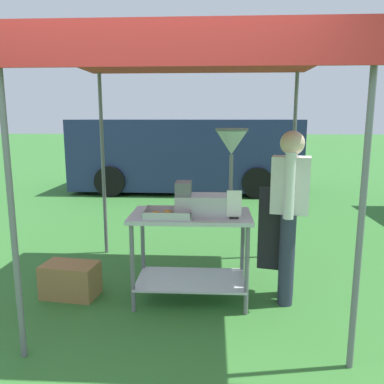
{
  "coord_description": "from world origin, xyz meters",
  "views": [
    {
      "loc": [
        0.49,
        -2.66,
        1.72
      ],
      "look_at": [
        0.29,
        1.05,
        1.02
      ],
      "focal_mm": 36.56,
      "sensor_mm": 36.0,
      "label": 1
    }
  ],
  "objects_px": {
    "donut_fryer": "(214,181)",
    "menu_sign": "(234,207)",
    "donut_cart": "(191,239)",
    "supply_crate": "(70,280)",
    "stall_canopy": "(191,61)",
    "van_navy": "(187,154)",
    "vendor": "(289,208)",
    "donut_tray": "(168,215)"
  },
  "relations": [
    {
      "from": "donut_fryer",
      "to": "menu_sign",
      "type": "bearing_deg",
      "value": -38.53
    },
    {
      "from": "donut_fryer",
      "to": "menu_sign",
      "type": "height_order",
      "value": "donut_fryer"
    },
    {
      "from": "donut_cart",
      "to": "supply_crate",
      "type": "distance_m",
      "value": 1.26
    },
    {
      "from": "donut_cart",
      "to": "supply_crate",
      "type": "relative_size",
      "value": 1.99
    },
    {
      "from": "stall_canopy",
      "to": "supply_crate",
      "type": "distance_m",
      "value": 2.37
    },
    {
      "from": "supply_crate",
      "to": "van_navy",
      "type": "height_order",
      "value": "van_navy"
    },
    {
      "from": "supply_crate",
      "to": "van_navy",
      "type": "bearing_deg",
      "value": 82.75
    },
    {
      "from": "menu_sign",
      "to": "vendor",
      "type": "relative_size",
      "value": 0.16
    },
    {
      "from": "donut_tray",
      "to": "stall_canopy",
      "type": "bearing_deg",
      "value": 49.92
    },
    {
      "from": "stall_canopy",
      "to": "van_navy",
      "type": "relative_size",
      "value": 0.48
    },
    {
      "from": "donut_cart",
      "to": "donut_tray",
      "type": "bearing_deg",
      "value": -145.62
    },
    {
      "from": "donut_tray",
      "to": "vendor",
      "type": "distance_m",
      "value": 1.11
    },
    {
      "from": "van_navy",
      "to": "donut_fryer",
      "type": "bearing_deg",
      "value": -83.82
    },
    {
      "from": "vendor",
      "to": "van_navy",
      "type": "xyz_separation_m",
      "value": [
        -1.33,
        5.84,
        -0.03
      ]
    },
    {
      "from": "donut_fryer",
      "to": "vendor",
      "type": "relative_size",
      "value": 0.49
    },
    {
      "from": "supply_crate",
      "to": "stall_canopy",
      "type": "bearing_deg",
      "value": 4.14
    },
    {
      "from": "vendor",
      "to": "supply_crate",
      "type": "distance_m",
      "value": 2.21
    },
    {
      "from": "donut_cart",
      "to": "vendor",
      "type": "xyz_separation_m",
      "value": [
        0.9,
        0.06,
        0.3
      ]
    },
    {
      "from": "supply_crate",
      "to": "vendor",
      "type": "bearing_deg",
      "value": 1.19
    },
    {
      "from": "donut_cart",
      "to": "donut_tray",
      "type": "height_order",
      "value": "donut_tray"
    },
    {
      "from": "stall_canopy",
      "to": "menu_sign",
      "type": "relative_size",
      "value": 10.16
    },
    {
      "from": "donut_cart",
      "to": "van_navy",
      "type": "relative_size",
      "value": 0.21
    },
    {
      "from": "stall_canopy",
      "to": "donut_tray",
      "type": "relative_size",
      "value": 5.88
    },
    {
      "from": "stall_canopy",
      "to": "menu_sign",
      "type": "height_order",
      "value": "stall_canopy"
    },
    {
      "from": "donut_tray",
      "to": "menu_sign",
      "type": "distance_m",
      "value": 0.59
    },
    {
      "from": "donut_fryer",
      "to": "menu_sign",
      "type": "relative_size",
      "value": 3.12
    },
    {
      "from": "van_navy",
      "to": "vendor",
      "type": "bearing_deg",
      "value": -77.12
    },
    {
      "from": "supply_crate",
      "to": "donut_cart",
      "type": "bearing_deg",
      "value": -0.62
    },
    {
      "from": "stall_canopy",
      "to": "donut_fryer",
      "type": "relative_size",
      "value": 3.25
    },
    {
      "from": "menu_sign",
      "to": "donut_tray",
      "type": "bearing_deg",
      "value": 177.86
    },
    {
      "from": "donut_tray",
      "to": "van_navy",
      "type": "xyz_separation_m",
      "value": [
        -0.24,
        6.02,
        0.01
      ]
    },
    {
      "from": "donut_cart",
      "to": "donut_fryer",
      "type": "distance_m",
      "value": 0.59
    },
    {
      "from": "stall_canopy",
      "to": "vendor",
      "type": "relative_size",
      "value": 1.58
    },
    {
      "from": "donut_tray",
      "to": "menu_sign",
      "type": "bearing_deg",
      "value": -2.14
    },
    {
      "from": "donut_tray",
      "to": "van_navy",
      "type": "relative_size",
      "value": 0.08
    },
    {
      "from": "vendor",
      "to": "menu_sign",
      "type": "bearing_deg",
      "value": -157.7
    },
    {
      "from": "donut_tray",
      "to": "vendor",
      "type": "bearing_deg",
      "value": 9.78
    },
    {
      "from": "vendor",
      "to": "van_navy",
      "type": "bearing_deg",
      "value": 102.88
    },
    {
      "from": "donut_tray",
      "to": "supply_crate",
      "type": "xyz_separation_m",
      "value": [
        -0.98,
        0.15,
        -0.71
      ]
    },
    {
      "from": "supply_crate",
      "to": "menu_sign",
      "type": "bearing_deg",
      "value": -6.11
    },
    {
      "from": "donut_tray",
      "to": "donut_fryer",
      "type": "height_order",
      "value": "donut_fryer"
    },
    {
      "from": "supply_crate",
      "to": "van_navy",
      "type": "xyz_separation_m",
      "value": [
        0.75,
        5.88,
        0.71
      ]
    }
  ]
}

